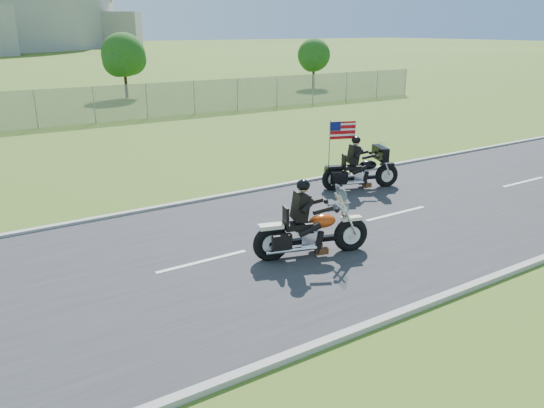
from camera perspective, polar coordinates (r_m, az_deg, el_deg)
ground at (r=12.95m, az=0.57°, el=-4.38°), size 420.00×420.00×0.00m
road at (r=12.94m, az=0.57°, el=-4.30°), size 120.00×8.00×0.04m
curb_north at (r=16.27m, az=-7.24°, el=0.48°), size 120.00×0.18×0.12m
curb_south at (r=10.13m, az=13.44°, el=-11.50°), size 120.00×0.18×0.12m
tree_fence_near at (r=42.01m, az=-15.63°, el=14.98°), size 3.52×3.28×4.75m
tree_fence_far at (r=47.62m, az=4.54°, el=15.50°), size 3.08×2.87×4.20m
motorcycle_lead at (r=12.11m, az=4.10°, el=-3.08°), size 2.74×1.18×1.88m
motorcycle_follow at (r=17.43m, az=9.49°, el=3.49°), size 2.55×1.28×2.20m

